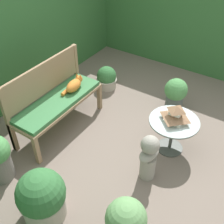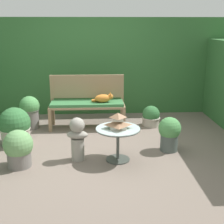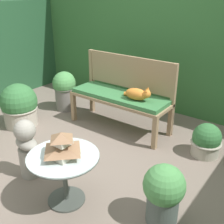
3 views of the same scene
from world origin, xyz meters
name	(u,v)px [view 1 (image 1 of 3)]	position (x,y,z in m)	size (l,w,h in m)	color
ground	(119,145)	(0.00, 0.00, 0.00)	(30.00, 30.00, 0.00)	#75665B
foliage_hedge_right	(192,22)	(2.85, 0.15, 0.83)	(0.70, 3.50, 1.67)	#336633
garden_bench	(58,103)	(-0.14, 0.93, 0.45)	(1.46, 0.49, 0.52)	#937556
bench_backrest	(44,82)	(-0.14, 1.16, 0.72)	(1.46, 0.06, 1.01)	#937556
cat	(74,85)	(0.18, 0.89, 0.60)	(0.42, 0.19, 0.20)	orange
patio_table	(173,127)	(0.34, -0.63, 0.40)	(0.66, 0.66, 0.51)	#424742
pagoda_birdhouse	(176,115)	(0.34, -0.63, 0.61)	(0.31, 0.31, 0.24)	beige
garden_bust	(149,156)	(-0.25, -0.58, 0.36)	(0.34, 0.22, 0.66)	gray
potted_plant_hedge_corner	(175,94)	(1.20, -0.30, 0.30)	(0.36, 0.36, 0.56)	#4C5651
potted_plant_table_near	(107,78)	(1.12, 0.96, 0.19)	(0.37, 0.37, 0.41)	#ADA393
potted_plant_table_far	(126,222)	(-1.08, -0.76, 0.28)	(0.42, 0.42, 0.55)	slate
potted_plant_bench_left	(42,197)	(-1.34, 0.12, 0.30)	(0.53, 0.53, 0.64)	#ADA393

